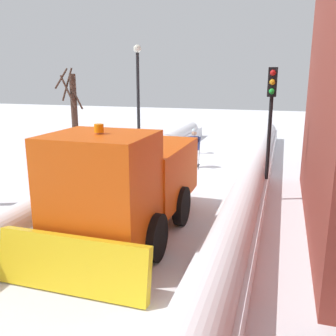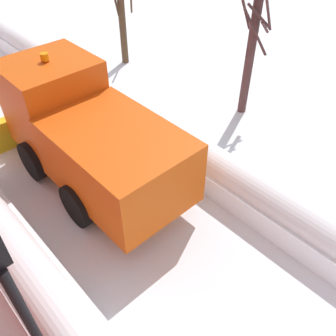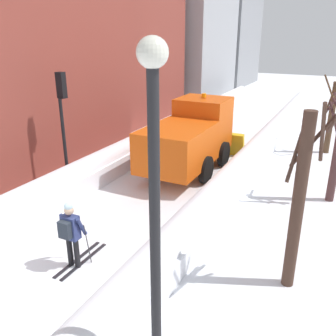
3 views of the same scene
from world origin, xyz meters
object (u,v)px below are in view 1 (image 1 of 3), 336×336
at_px(bare_tree_near, 74,119).
at_px(traffic_light_pole, 271,109).
at_px(skier, 194,146).
at_px(street_lamp, 138,87).
at_px(plow_truck, 127,181).

bearing_deg(bare_tree_near, traffic_light_pole, 165.92).
height_order(skier, street_lamp, street_lamp).
distance_m(plow_truck, bare_tree_near, 8.00).
relative_size(skier, traffic_light_pole, 0.41).
xyz_separation_m(skier, traffic_light_pole, (-3.40, 3.85, 2.06)).
distance_m(skier, traffic_light_pole, 5.53).
xyz_separation_m(plow_truck, street_lamp, (3.58, -9.81, 2.06)).
xyz_separation_m(skier, street_lamp, (3.48, -2.01, 2.53)).
distance_m(traffic_light_pole, bare_tree_near, 8.75).
relative_size(plow_truck, street_lamp, 1.06).
distance_m(skier, bare_tree_near, 5.48).
bearing_deg(traffic_light_pole, plow_truck, 50.18).
xyz_separation_m(plow_truck, skier, (0.10, -7.80, -0.48)).
bearing_deg(street_lamp, traffic_light_pole, 139.61).
distance_m(plow_truck, street_lamp, 10.64).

